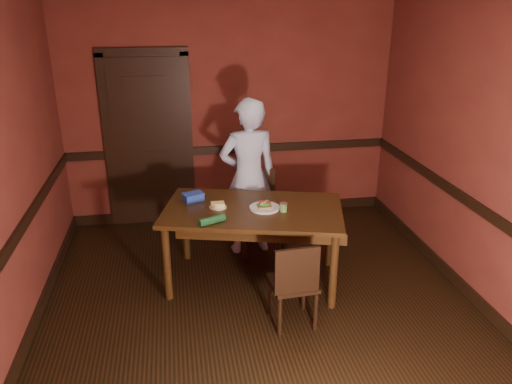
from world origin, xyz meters
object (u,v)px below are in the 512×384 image
object	(u,v)px
dining_table	(253,245)
chair_near	(293,281)
person	(248,177)
cheese_saucer	(218,206)
food_tub	(193,197)
chair_far	(265,214)
sandwich_plate	(265,207)
sauce_jar	(283,207)

from	to	relation	value
dining_table	chair_near	world-z (taller)	chair_near
dining_table	person	bearing A→B (deg)	99.67
dining_table	cheese_saucer	world-z (taller)	cheese_saucer
chair_near	food_tub	xyz separation A→B (m)	(-0.78, 1.01, 0.43)
cheese_saucer	dining_table	bearing A→B (deg)	-12.78
chair_near	person	world-z (taller)	person
chair_far	food_tub	size ratio (longest dim) A/B	4.01
person	sandwich_plate	size ratio (longest dim) A/B	5.99
chair_far	chair_near	xyz separation A→B (m)	(0.00, -1.31, -0.06)
sandwich_plate	chair_near	bearing A→B (deg)	-80.46
person	sauce_jar	xyz separation A→B (m)	(0.21, -0.80, -0.03)
dining_table	sandwich_plate	size ratio (longest dim) A/B	5.86
sandwich_plate	sauce_jar	bearing A→B (deg)	-29.30
chair_far	sauce_jar	size ratio (longest dim) A/B	11.11
dining_table	sandwich_plate	bearing A→B (deg)	0.56
sandwich_plate	cheese_saucer	bearing A→B (deg)	166.87
chair_far	cheese_saucer	xyz separation A→B (m)	(-0.55, -0.50, 0.35)
chair_near	sandwich_plate	xyz separation A→B (m)	(-0.12, 0.71, 0.41)
dining_table	chair_far	distance (m)	0.62
person	chair_far	bearing A→B (deg)	142.07
person	food_tub	bearing A→B (deg)	26.59
person	food_tub	world-z (taller)	person
sauce_jar	cheese_saucer	xyz separation A→B (m)	(-0.60, 0.19, -0.02)
chair_far	food_tub	distance (m)	0.91
chair_far	cheese_saucer	bearing A→B (deg)	-119.00
dining_table	cheese_saucer	xyz separation A→B (m)	(-0.33, 0.08, 0.42)
chair_near	sandwich_plate	size ratio (longest dim) A/B	2.81
chair_far	chair_near	world-z (taller)	chair_far
chair_far	dining_table	bearing A→B (deg)	-92.25
person	sauce_jar	distance (m)	0.82
sauce_jar	chair_far	bearing A→B (deg)	93.92
chair_near	sandwich_plate	distance (m)	0.82
chair_far	chair_near	distance (m)	1.31
dining_table	sauce_jar	bearing A→B (deg)	-8.92
person	sandwich_plate	distance (m)	0.71
chair_far	person	xyz separation A→B (m)	(-0.16, 0.10, 0.40)
chair_near	food_tub	world-z (taller)	food_tub
sandwich_plate	food_tub	distance (m)	0.73
dining_table	food_tub	xyz separation A→B (m)	(-0.55, 0.28, 0.44)
chair_near	dining_table	bearing A→B (deg)	-76.55
person	cheese_saucer	world-z (taller)	person
food_tub	sauce_jar	bearing A→B (deg)	-47.03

